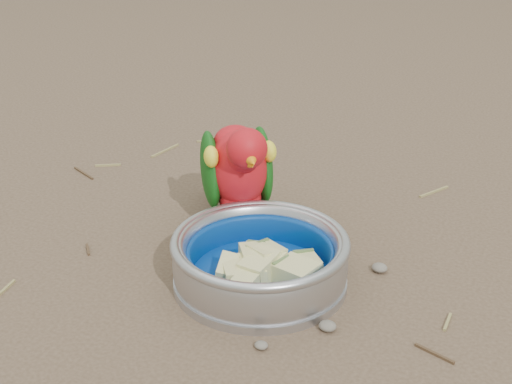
% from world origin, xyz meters
% --- Properties ---
extents(ground, '(60.00, 60.00, 0.00)m').
position_xyz_m(ground, '(0.00, 0.00, 0.00)').
color(ground, brown).
extents(food_bowl, '(0.20, 0.20, 0.02)m').
position_xyz_m(food_bowl, '(0.08, 0.07, 0.01)').
color(food_bowl, '#B2B2BA').
rests_on(food_bowl, ground).
extents(bowl_wall, '(0.20, 0.20, 0.04)m').
position_xyz_m(bowl_wall, '(0.08, 0.07, 0.04)').
color(bowl_wall, '#B2B2BA').
rests_on(bowl_wall, food_bowl).
extents(fruit_wedges, '(0.12, 0.12, 0.03)m').
position_xyz_m(fruit_wedges, '(0.08, 0.07, 0.03)').
color(fruit_wedges, beige).
rests_on(fruit_wedges, food_bowl).
extents(lory_parrot, '(0.19, 0.21, 0.15)m').
position_xyz_m(lory_parrot, '(0.00, 0.18, 0.08)').
color(lory_parrot, red).
rests_on(lory_parrot, ground).
extents(ground_debris, '(0.90, 0.80, 0.01)m').
position_xyz_m(ground_debris, '(-0.02, 0.10, 0.00)').
color(ground_debris, olive).
rests_on(ground_debris, ground).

